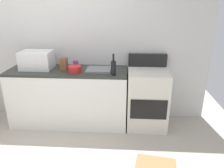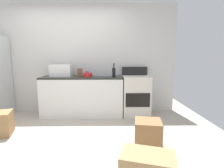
# 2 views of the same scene
# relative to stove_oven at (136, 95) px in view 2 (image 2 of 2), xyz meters

# --- Properties ---
(ground_plane) EXTENTS (6.00, 6.00, 0.00)m
(ground_plane) POSITION_rel_stove_oven_xyz_m (-1.52, -1.21, -0.47)
(ground_plane) COLOR #B2A899
(wall_back) EXTENTS (5.00, 0.10, 2.60)m
(wall_back) POSITION_rel_stove_oven_xyz_m (-1.52, 0.34, 0.83)
(wall_back) COLOR silver
(wall_back) RESTS_ON ground_plane
(kitchen_counter) EXTENTS (1.80, 0.60, 0.90)m
(kitchen_counter) POSITION_rel_stove_oven_xyz_m (-1.22, -0.01, -0.02)
(kitchen_counter) COLOR white
(kitchen_counter) RESTS_ON ground_plane
(stove_oven) EXTENTS (0.60, 0.61, 1.10)m
(stove_oven) POSITION_rel_stove_oven_xyz_m (0.00, 0.00, 0.00)
(stove_oven) COLOR silver
(stove_oven) RESTS_ON ground_plane
(microwave) EXTENTS (0.46, 0.34, 0.27)m
(microwave) POSITION_rel_stove_oven_xyz_m (-1.69, 0.02, 0.57)
(microwave) COLOR white
(microwave) RESTS_ON kitchen_counter
(sink_basin) EXTENTS (0.36, 0.32, 0.03)m
(sink_basin) POSITION_rel_stove_oven_xyz_m (-0.74, -0.03, 0.45)
(sink_basin) COLOR slate
(sink_basin) RESTS_ON kitchen_counter
(wine_bottle) EXTENTS (0.07, 0.07, 0.30)m
(wine_bottle) POSITION_rel_stove_oven_xyz_m (-0.51, -0.21, 0.54)
(wine_bottle) COLOR black
(wine_bottle) RESTS_ON kitchen_counter
(coffee_mug) EXTENTS (0.08, 0.08, 0.10)m
(coffee_mug) POSITION_rel_stove_oven_xyz_m (-1.12, 0.15, 0.48)
(coffee_mug) COLOR purple
(coffee_mug) RESTS_ON kitchen_counter
(knife_block) EXTENTS (0.10, 0.10, 0.18)m
(knife_block) POSITION_rel_stove_oven_xyz_m (-1.27, -0.01, 0.52)
(knife_block) COLOR brown
(knife_block) RESTS_ON kitchen_counter
(mixing_bowl) EXTENTS (0.19, 0.19, 0.09)m
(mixing_bowl) POSITION_rel_stove_oven_xyz_m (-1.08, -0.12, 0.48)
(mixing_bowl) COLOR red
(mixing_bowl) RESTS_ON kitchen_counter
(cardboard_box_medium) EXTENTS (0.44, 0.42, 0.40)m
(cardboard_box_medium) POSITION_rel_stove_oven_xyz_m (-0.04, -1.48, -0.26)
(cardboard_box_medium) COLOR olive
(cardboard_box_medium) RESTS_ON ground_plane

